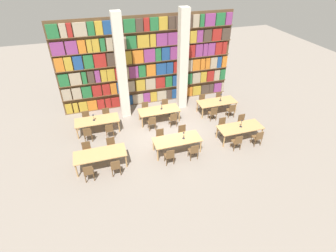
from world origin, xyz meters
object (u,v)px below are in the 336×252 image
at_px(chair_7, 183,133).
at_px(chair_23, 219,98).
at_px(pillar_center, 183,62).
at_px(chair_19, 165,106).
at_px(desk_lamp_0, 184,134).
at_px(desk_lamp_2, 93,116).
at_px(chair_22, 231,110).
at_px(pillar_left, 121,68).
at_px(chair_5, 161,137).
at_px(reading_table_4, 159,111).
at_px(reading_table_2, 240,128).
at_px(reading_table_0, 100,155).
at_px(chair_6, 194,151).
at_px(chair_13, 86,118).
at_px(chair_21, 203,101).
at_px(chair_12, 88,134).
at_px(chair_18, 173,119).
at_px(chair_15, 106,115).
at_px(reading_table_5, 217,102).
at_px(chair_2, 116,166).
at_px(desk_lamp_1, 242,122).
at_px(chair_4, 170,156).
at_px(chair_17, 146,109).
at_px(chair_16, 152,122).
at_px(chair_3, 111,146).
at_px(chair_1, 87,150).
at_px(desk_lamp_4, 221,96).
at_px(reading_table_1, 177,140).
at_px(chair_14, 109,130).
at_px(chair_10, 258,137).
at_px(chair_20, 213,113).
at_px(chair_0, 89,172).
at_px(chair_8, 237,142).
at_px(chair_11, 242,122).
at_px(chair_9, 223,125).
at_px(reading_table_3, 97,121).

xyz_separation_m(chair_7, chair_23, (3.58, 2.91, 0.00)).
height_order(pillar_center, chair_19, pillar_center).
bearing_deg(desk_lamp_0, desk_lamp_2, 144.01).
height_order(pillar_center, chair_22, pillar_center).
xyz_separation_m(pillar_left, chair_5, (1.24, -3.51, -2.51)).
bearing_deg(reading_table_4, reading_table_2, -39.29).
height_order(reading_table_0, chair_6, chair_6).
height_order(chair_13, chair_21, same).
relative_size(pillar_center, chair_12, 6.68).
relative_size(reading_table_2, chair_18, 2.65).
bearing_deg(chair_15, reading_table_5, 172.92).
xyz_separation_m(chair_5, chair_23, (4.79, 2.91, 0.00)).
distance_m(chair_2, desk_lamp_1, 6.78).
height_order(chair_4, chair_17, same).
bearing_deg(chair_16, chair_3, -149.53).
distance_m(chair_21, chair_23, 1.19).
bearing_deg(chair_1, chair_5, 179.85).
relative_size(chair_12, desk_lamp_4, 1.82).
bearing_deg(reading_table_4, chair_15, 166.09).
relative_size(chair_15, chair_18, 1.00).
bearing_deg(chair_23, reading_table_1, 41.58).
bearing_deg(chair_22, desk_lamp_2, 174.02).
bearing_deg(chair_16, chair_18, 0.00).
bearing_deg(chair_17, chair_18, 128.81).
distance_m(chair_5, chair_21, 4.63).
xyz_separation_m(chair_1, chair_3, (1.17, 0.00, 0.00)).
xyz_separation_m(desk_lamp_0, chair_14, (-3.41, 2.21, -0.54)).
bearing_deg(chair_10, chair_6, -179.52).
xyz_separation_m(chair_12, chair_19, (4.74, 1.60, 0.00)).
height_order(chair_15, chair_18, same).
bearing_deg(chair_12, chair_20, -0.38).
xyz_separation_m(chair_5, reading_table_2, (4.16, -0.75, 0.20)).
bearing_deg(chair_16, pillar_center, 39.83).
bearing_deg(chair_3, chair_6, 157.22).
relative_size(chair_19, chair_22, 1.00).
relative_size(chair_0, desk_lamp_4, 1.82).
relative_size(chair_14, chair_19, 1.00).
height_order(chair_8, chair_21, same).
bearing_deg(chair_11, reading_table_5, -75.05).
distance_m(chair_2, chair_10, 7.28).
xyz_separation_m(chair_14, chair_18, (3.60, 0.04, 0.00)).
bearing_deg(chair_13, chair_9, 157.78).
bearing_deg(reading_table_0, chair_21, 28.73).
distance_m(chair_9, chair_15, 6.69).
bearing_deg(chair_9, chair_19, -50.80).
xyz_separation_m(reading_table_3, chair_14, (0.56, -0.78, -0.20)).
xyz_separation_m(desk_lamp_2, reading_table_5, (7.36, -0.05, -0.33)).
bearing_deg(reading_table_0, chair_23, 24.97).
xyz_separation_m(chair_12, desk_lamp_2, (0.42, 0.78, 0.53)).
bearing_deg(chair_4, chair_1, 156.98).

